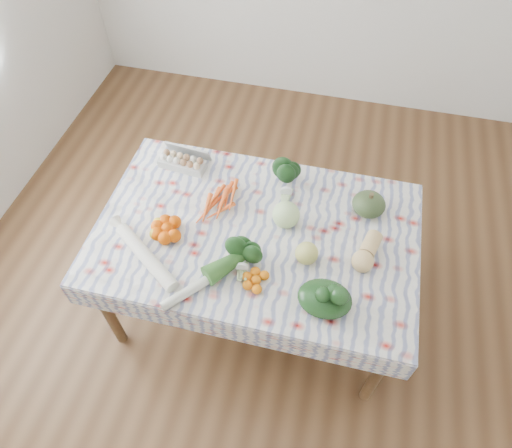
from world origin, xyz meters
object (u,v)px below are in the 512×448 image
(kabocha_squash, at_px, (369,204))
(cabbage, at_px, (286,215))
(egg_carton, at_px, (182,163))
(butternut_squash, at_px, (367,251))
(dining_table, at_px, (256,240))
(grapefruit, at_px, (307,253))

(kabocha_squash, relative_size, cabbage, 1.23)
(egg_carton, xyz_separation_m, butternut_squash, (1.08, -0.38, 0.02))
(kabocha_squash, distance_m, butternut_squash, 0.30)
(cabbage, bearing_deg, butternut_squash, -15.14)
(egg_carton, bearing_deg, dining_table, -28.12)
(dining_table, height_order, egg_carton, egg_carton)
(kabocha_squash, bearing_deg, egg_carton, 175.59)
(cabbage, relative_size, grapefruit, 1.25)
(butternut_squash, relative_size, grapefruit, 2.03)
(egg_carton, xyz_separation_m, grapefruit, (0.80, -0.46, 0.02))
(egg_carton, relative_size, cabbage, 1.91)
(egg_carton, distance_m, butternut_squash, 1.15)
(kabocha_squash, height_order, cabbage, cabbage)
(dining_table, relative_size, cabbage, 11.25)
(dining_table, distance_m, kabocha_squash, 0.62)
(cabbage, height_order, butternut_squash, cabbage)
(dining_table, xyz_separation_m, egg_carton, (-0.52, 0.35, 0.12))
(butternut_squash, height_order, grapefruit, grapefruit)
(dining_table, relative_size, kabocha_squash, 9.13)
(cabbage, xyz_separation_m, butternut_squash, (0.43, -0.12, -0.02))
(grapefruit, bearing_deg, egg_carton, 149.82)
(kabocha_squash, bearing_deg, dining_table, -153.87)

